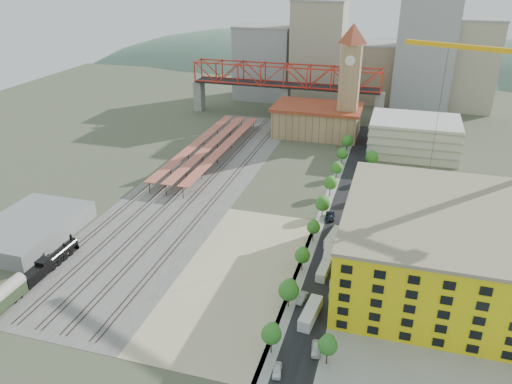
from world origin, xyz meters
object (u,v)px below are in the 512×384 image
(clock_tower, at_px, (350,72))
(site_trailer_a, at_px, (310,313))
(construction_building, at_px, (439,247))
(site_trailer_b, at_px, (324,270))
(site_trailer_d, at_px, (333,238))
(car_0, at_px, (277,371))
(locomotive, at_px, (53,260))
(site_trailer_c, at_px, (328,255))

(clock_tower, bearing_deg, site_trailer_a, -86.27)
(construction_building, xyz_separation_m, site_trailer_a, (-26.00, -22.61, -8.01))
(site_trailer_b, distance_m, site_trailer_d, 16.06)
(car_0, bearing_deg, locomotive, 153.96)
(site_trailer_b, relative_size, car_0, 2.12)
(construction_building, height_order, site_trailer_b, construction_building)
(site_trailer_d, bearing_deg, site_trailer_b, -80.52)
(clock_tower, relative_size, site_trailer_b, 5.93)
(locomotive, distance_m, site_trailer_b, 68.02)
(site_trailer_c, distance_m, site_trailer_d, 8.96)
(site_trailer_a, relative_size, car_0, 2.47)
(construction_building, relative_size, locomotive, 2.38)
(site_trailer_d, bearing_deg, construction_building, -13.81)
(site_trailer_c, bearing_deg, site_trailer_a, -94.22)
(clock_tower, xyz_separation_m, car_0, (5.00, -139.99, -27.99))
(site_trailer_d, bearing_deg, car_0, -83.87)
(locomotive, xyz_separation_m, site_trailer_b, (66.00, 16.45, -0.79))
(site_trailer_a, bearing_deg, site_trailer_d, 96.07)
(clock_tower, relative_size, site_trailer_c, 5.64)
(locomotive, bearing_deg, site_trailer_b, 13.99)
(locomotive, distance_m, site_trailer_c, 70.08)
(construction_building, xyz_separation_m, site_trailer_d, (-26.00, 11.19, -8.08))
(construction_building, bearing_deg, car_0, -125.94)
(site_trailer_c, relative_size, car_0, 2.23)
(site_trailer_a, bearing_deg, car_0, -93.72)
(site_trailer_a, bearing_deg, site_trailer_c, 96.07)
(site_trailer_c, bearing_deg, locomotive, -164.58)
(clock_tower, height_order, site_trailer_a, clock_tower)
(construction_building, xyz_separation_m, site_trailer_b, (-26.00, -4.86, -8.21))
(site_trailer_a, relative_size, site_trailer_d, 1.05)
(site_trailer_a, bearing_deg, clock_tower, 99.80)
(clock_tower, relative_size, car_0, 12.58)
(site_trailer_b, distance_m, site_trailer_c, 7.10)
(site_trailer_b, height_order, car_0, site_trailer_b)
(locomotive, height_order, site_trailer_a, locomotive)
(locomotive, height_order, site_trailer_c, locomotive)
(site_trailer_c, height_order, site_trailer_d, site_trailer_d)
(site_trailer_c, bearing_deg, construction_building, -9.13)
(construction_building, relative_size, site_trailer_b, 5.77)
(construction_building, bearing_deg, locomotive, -166.96)
(site_trailer_a, distance_m, site_trailer_c, 24.84)
(site_trailer_c, relative_size, site_trailer_d, 0.95)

